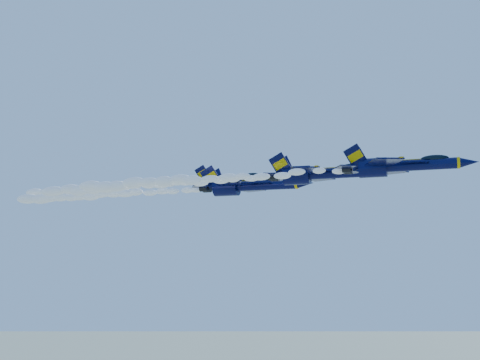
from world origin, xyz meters
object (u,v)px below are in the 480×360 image
(jet_second, at_px, (321,173))
(jet_fourth, at_px, (231,180))
(jet_lead, at_px, (399,166))
(jet_third, at_px, (248,185))

(jet_second, height_order, jet_fourth, jet_fourth)
(jet_lead, distance_m, jet_third, 30.13)
(jet_second, xyz_separation_m, jet_third, (-14.08, 10.95, 0.34))
(jet_third, bearing_deg, jet_second, -37.88)
(jet_third, xyz_separation_m, jet_fourth, (-5.57, 6.52, 2.05))
(jet_third, bearing_deg, jet_lead, -35.60)
(jet_second, bearing_deg, jet_third, 142.12)
(jet_second, height_order, jet_third, jet_third)
(jet_lead, relative_size, jet_fourth, 0.97)
(jet_lead, distance_m, jet_fourth, 38.61)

